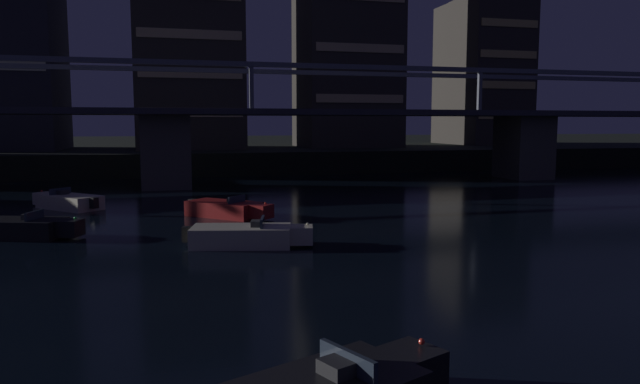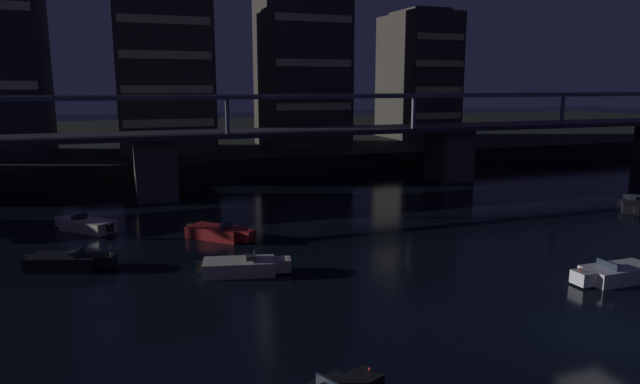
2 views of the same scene
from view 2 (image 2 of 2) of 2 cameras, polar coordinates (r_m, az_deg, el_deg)
ground_plane at (r=26.98m, az=26.73°, el=-12.76°), size 400.00×400.00×0.00m
far_riverbank at (r=102.80m, az=-9.42°, el=5.55°), size 240.00×80.00×2.20m
river_bridge at (r=56.18m, az=-0.43°, el=4.74°), size 99.28×6.40×9.38m
tower_west_tall at (r=72.47m, az=-15.70°, el=11.67°), size 10.99×11.84×19.60m
tower_central at (r=76.73m, az=-1.89°, el=14.98°), size 10.81×10.36×27.61m
tower_east_tall at (r=88.85m, az=9.90°, el=11.52°), size 8.34×12.56×19.11m
speedboat_near_left at (r=35.08m, az=-24.22°, el=-6.48°), size 5.12×2.98×1.16m
speedboat_near_center at (r=31.47m, az=-7.83°, el=-7.53°), size 5.21×2.62×1.16m
speedboat_near_right at (r=33.94m, az=27.84°, el=-7.35°), size 5.19×1.80×1.16m
speedboat_mid_left at (r=38.75m, az=-10.22°, el=-4.09°), size 4.42×4.35×1.16m
speedboat_mid_center at (r=43.60m, az=-22.70°, el=-3.10°), size 4.32×4.45×1.16m
speedboat_mid_right at (r=53.78m, az=29.17°, el=-1.13°), size 4.24×4.52×1.16m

